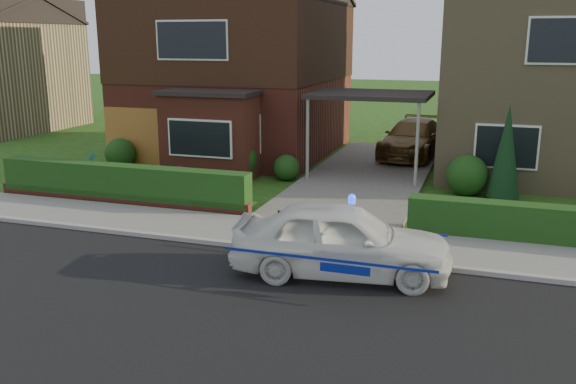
% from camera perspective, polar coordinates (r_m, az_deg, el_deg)
% --- Properties ---
extents(ground, '(120.00, 120.00, 0.00)m').
position_cam_1_polar(ground, '(10.36, -4.38, -11.34)').
color(ground, '#1B4412').
rests_on(ground, ground).
extents(road, '(60.00, 6.00, 0.02)m').
position_cam_1_polar(road, '(10.36, -4.38, -11.34)').
color(road, black).
rests_on(road, ground).
extents(kerb, '(60.00, 0.16, 0.12)m').
position_cam_1_polar(kerb, '(12.99, 0.79, -5.61)').
color(kerb, '#9E9993').
rests_on(kerb, ground).
extents(sidewalk, '(60.00, 2.00, 0.10)m').
position_cam_1_polar(sidewalk, '(13.94, 2.09, -4.26)').
color(sidewalk, slate).
rests_on(sidewalk, ground).
extents(driveway, '(3.80, 12.00, 0.12)m').
position_cam_1_polar(driveway, '(20.43, 7.51, 1.62)').
color(driveway, '#666059').
rests_on(driveway, ground).
extents(house_left, '(7.50, 9.53, 7.25)m').
position_cam_1_polar(house_left, '(24.42, -4.61, 12.61)').
color(house_left, brown).
rests_on(house_left, ground).
extents(house_right, '(7.50, 8.06, 7.25)m').
position_cam_1_polar(house_right, '(22.72, 24.12, 10.97)').
color(house_right, '#937E5A').
rests_on(house_right, ground).
extents(carport_link, '(3.80, 3.00, 2.77)m').
position_cam_1_polar(carport_link, '(19.98, 7.72, 8.88)').
color(carport_link, black).
rests_on(carport_link, ground).
extents(garage_door, '(2.20, 0.10, 2.10)m').
position_cam_1_polar(garage_door, '(22.32, -14.30, 4.96)').
color(garage_door, '#90571F').
rests_on(garage_door, ground).
extents(dwarf_wall, '(7.70, 0.25, 0.36)m').
position_cam_1_polar(dwarf_wall, '(17.35, -15.46, -0.61)').
color(dwarf_wall, brown).
rests_on(dwarf_wall, ground).
extents(hedge_left, '(7.50, 0.55, 0.90)m').
position_cam_1_polar(hedge_left, '(17.52, -15.15, -1.06)').
color(hedge_left, '#113512').
rests_on(hedge_left, ground).
extents(shrub_left_far, '(1.08, 1.08, 1.08)m').
position_cam_1_polar(shrub_left_far, '(22.16, -15.40, 3.48)').
color(shrub_left_far, '#113512').
rests_on(shrub_left_far, ground).
extents(shrub_left_mid, '(1.32, 1.32, 1.32)m').
position_cam_1_polar(shrub_left_mid, '(19.84, -4.81, 3.10)').
color(shrub_left_mid, '#113512').
rests_on(shrub_left_mid, ground).
extents(shrub_left_near, '(0.84, 0.84, 0.84)m').
position_cam_1_polar(shrub_left_near, '(19.61, -0.14, 2.30)').
color(shrub_left_near, '#113512').
rests_on(shrub_left_near, ground).
extents(shrub_right_near, '(1.20, 1.20, 1.20)m').
position_cam_1_polar(shrub_right_near, '(18.42, 16.42, 1.51)').
color(shrub_right_near, '#113512').
rests_on(shrub_right_near, ground).
extents(conifer_a, '(0.90, 0.90, 2.60)m').
position_cam_1_polar(conifer_a, '(18.10, 19.71, 3.30)').
color(conifer_a, black).
rests_on(conifer_a, ground).
extents(police_car, '(3.84, 4.36, 1.59)m').
position_cam_1_polar(police_car, '(11.71, 4.99, -4.53)').
color(police_car, white).
rests_on(police_car, ground).
extents(driveway_car, '(2.33, 4.82, 1.35)m').
position_cam_1_polar(driveway_car, '(23.55, 11.59, 4.95)').
color(driveway_car, brown).
rests_on(driveway_car, driveway).
extents(potted_plant_a, '(0.43, 0.37, 0.70)m').
position_cam_1_polar(potted_plant_a, '(21.71, -17.85, 2.58)').
color(potted_plant_a, gray).
rests_on(potted_plant_a, ground).
extents(potted_plant_b, '(0.59, 0.56, 0.84)m').
position_cam_1_polar(potted_plant_b, '(19.95, -7.25, 2.39)').
color(potted_plant_b, gray).
rests_on(potted_plant_b, ground).
extents(potted_plant_c, '(0.52, 0.52, 0.81)m').
position_cam_1_polar(potted_plant_c, '(18.20, -9.87, 1.10)').
color(potted_plant_c, gray).
rests_on(potted_plant_c, ground).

